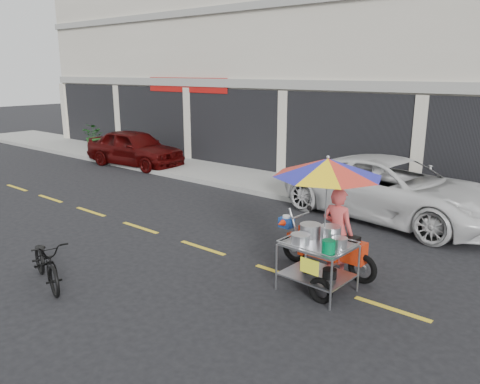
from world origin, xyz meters
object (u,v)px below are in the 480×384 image
Objects in this scene: near_bicycle at (46,262)px; maroon_sedan at (135,148)px; white_pickup at (394,189)px; food_vendor_rig at (329,204)px.

maroon_sedan is at bearing 59.72° from near_bicycle.
near_bicycle is at bearing 164.73° from white_pickup.
food_vendor_rig reaches higher than maroon_sedan.
white_pickup is (10.16, -0.16, 0.05)m from maroon_sedan.
maroon_sedan is at bearing 160.13° from food_vendor_rig.
food_vendor_rig is at bearing -117.71° from maroon_sedan.
near_bicycle is at bearing -137.37° from food_vendor_rig.
white_pickup reaches higher than near_bicycle.
white_pickup is at bearing -96.15° from maroon_sedan.
maroon_sedan is 1.79× the size of food_vendor_rig.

